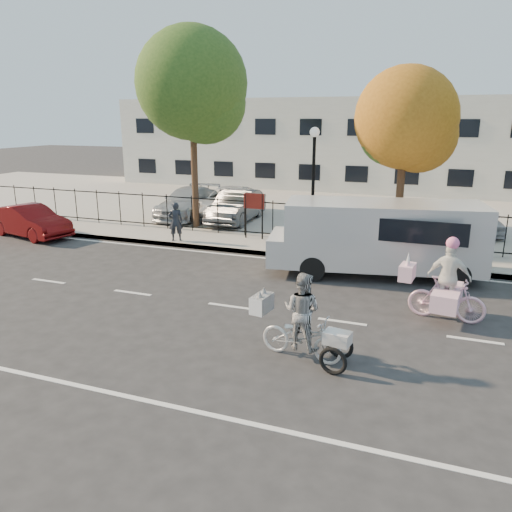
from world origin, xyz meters
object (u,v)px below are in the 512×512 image
at_px(lamppost, 314,165).
at_px(red_sedan, 30,221).
at_px(white_van, 379,235).
at_px(zebra_trike, 302,326).
at_px(pedestrian, 176,221).
at_px(lot_car_c, 237,206).
at_px(lot_car_b, 229,202).
at_px(lot_car_a, 188,202).
at_px(unicorn_bike, 446,290).
at_px(lot_car_d, 478,219).

distance_m(lamppost, red_sedan, 11.89).
bearing_deg(white_van, zebra_trike, -107.12).
relative_size(lamppost, white_van, 0.63).
bearing_deg(pedestrian, lot_car_c, -133.16).
height_order(pedestrian, lot_car_b, pedestrian).
xyz_separation_m(lamppost, lot_car_a, (-6.93, 3.11, -2.28)).
relative_size(lamppost, lot_car_b, 0.86).
bearing_deg(lot_car_c, lot_car_b, 125.89).
height_order(unicorn_bike, lot_car_a, unicorn_bike).
distance_m(pedestrian, lot_car_d, 12.43).
relative_size(lot_car_c, lot_car_d, 1.24).
bearing_deg(lot_car_a, white_van, -34.02).
relative_size(lot_car_a, lot_car_c, 1.09).
height_order(lamppost, lot_car_a, lamppost).
distance_m(lamppost, pedestrian, 5.71).
distance_m(white_van, lot_car_c, 8.91).
xyz_separation_m(white_van, lot_car_a, (-9.72, 5.72, -0.44)).
height_order(white_van, pedestrian, white_van).
bearing_deg(white_van, lot_car_c, 131.85).
bearing_deg(pedestrian, lot_car_a, -99.86).
distance_m(zebra_trike, red_sedan, 14.98).
distance_m(white_van, lot_car_b, 10.19).
relative_size(white_van, lot_car_b, 1.35).
bearing_deg(lamppost, lot_car_b, 142.69).
xyz_separation_m(lot_car_b, lot_car_d, (11.11, 0.31, -0.11)).
distance_m(lot_car_a, lot_car_b, 2.01).
xyz_separation_m(zebra_trike, lot_car_b, (-7.12, 12.82, 0.14)).
xyz_separation_m(lamppost, zebra_trike, (2.05, -8.96, -2.40)).
xyz_separation_m(red_sedan, lot_car_a, (4.46, 5.46, 0.18)).
height_order(white_van, lot_car_d, white_van).
height_order(lot_car_a, lot_car_d, lot_car_a).
xyz_separation_m(white_van, pedestrian, (-7.87, 1.21, -0.36)).
bearing_deg(lot_car_d, red_sedan, -173.39).
relative_size(lot_car_a, lot_car_d, 1.35).
bearing_deg(lot_car_b, zebra_trike, -65.57).
relative_size(red_sedan, lot_car_d, 1.14).
distance_m(pedestrian, lot_car_b, 5.27).
distance_m(zebra_trike, lot_car_d, 13.72).
bearing_deg(white_van, red_sedan, 168.43).
relative_size(white_van, lot_car_d, 1.95).
xyz_separation_m(lamppost, lot_car_d, (6.04, 4.17, -2.37)).
relative_size(zebra_trike, pedestrian, 1.42).
height_order(lamppost, unicorn_bike, lamppost).
bearing_deg(zebra_trike, lamppost, 21.55).
height_order(white_van, red_sedan, white_van).
relative_size(lamppost, pedestrian, 2.84).
relative_size(zebra_trike, lot_car_b, 0.43).
distance_m(unicorn_bike, white_van, 3.80).
bearing_deg(white_van, lot_car_b, 129.99).
xyz_separation_m(white_van, lot_car_b, (-7.86, 6.48, -0.42)).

